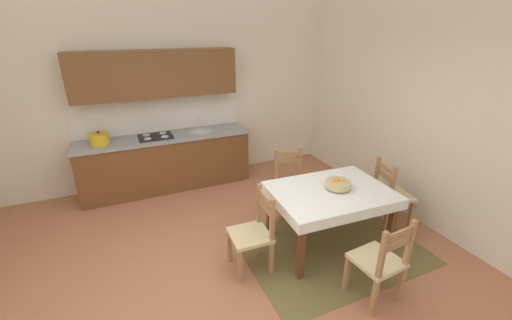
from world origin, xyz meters
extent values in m
cube|color=#AD6B4C|center=(0.00, 0.00, -0.05)|extent=(6.17, 6.16, 0.10)
cube|color=silver|center=(0.00, 2.84, 2.04)|extent=(6.17, 0.12, 4.07)
cube|color=silver|center=(2.85, 0.00, 2.04)|extent=(0.12, 6.16, 4.07)
cube|color=brown|center=(1.30, 0.00, 0.00)|extent=(2.10, 1.60, 0.01)
cube|color=brown|center=(-0.21, 2.47, 0.43)|extent=(2.66, 0.60, 0.86)
cube|color=gray|center=(-0.21, 2.46, 0.88)|extent=(2.69, 0.63, 0.04)
cube|color=silver|center=(-0.21, 2.76, 1.18)|extent=(2.66, 0.01, 0.55)
cube|color=brown|center=(-0.21, 2.60, 1.85)|extent=(2.45, 0.34, 0.70)
cube|color=black|center=(-0.21, 2.20, 0.04)|extent=(2.62, 0.02, 0.09)
cylinder|color=silver|center=(0.38, 2.47, 0.90)|extent=(0.34, 0.34, 0.02)
cylinder|color=silver|center=(0.38, 2.61, 1.01)|extent=(0.02, 0.02, 0.22)
cube|color=black|center=(-0.35, 2.47, 0.91)|extent=(0.52, 0.42, 0.01)
cylinder|color=silver|center=(-0.48, 2.37, 0.92)|extent=(0.11, 0.11, 0.01)
cylinder|color=silver|center=(-0.22, 2.37, 0.92)|extent=(0.11, 0.11, 0.01)
cylinder|color=silver|center=(-0.48, 2.57, 0.92)|extent=(0.11, 0.11, 0.01)
cylinder|color=silver|center=(-0.22, 2.57, 0.92)|extent=(0.11, 0.11, 0.01)
cylinder|color=gold|center=(-1.14, 2.45, 0.98)|extent=(0.28, 0.28, 0.15)
cylinder|color=gold|center=(-1.14, 2.45, 1.06)|extent=(0.29, 0.29, 0.02)
sphere|color=black|center=(-1.14, 2.45, 1.08)|extent=(0.04, 0.04, 0.04)
cube|color=brown|center=(1.30, 0.10, 0.74)|extent=(1.35, 1.00, 0.02)
cube|color=brown|center=(0.69, -0.28, 0.36)|extent=(0.07, 0.07, 0.73)
cube|color=brown|center=(1.88, -0.34, 0.36)|extent=(0.07, 0.07, 0.73)
cube|color=brown|center=(0.73, 0.53, 0.36)|extent=(0.07, 0.07, 0.73)
cube|color=brown|center=(1.92, 0.48, 0.36)|extent=(0.07, 0.07, 0.73)
cube|color=white|center=(1.30, 0.10, 0.75)|extent=(1.41, 1.06, 0.00)
cube|color=white|center=(1.28, -0.40, 0.69)|extent=(1.37, 0.07, 0.12)
cube|color=white|center=(1.33, 0.59, 0.69)|extent=(1.37, 0.07, 0.12)
cube|color=white|center=(0.62, 0.13, 0.69)|extent=(0.05, 1.00, 0.12)
cube|color=white|center=(1.99, 0.06, 0.69)|extent=(0.05, 1.00, 0.12)
cube|color=#D1BC89|center=(0.27, 0.08, 0.43)|extent=(0.44, 0.44, 0.04)
cube|color=#A3754C|center=(0.08, -0.09, 0.21)|extent=(0.05, 0.05, 0.41)
cube|color=#A3754C|center=(0.09, 0.27, 0.21)|extent=(0.05, 0.05, 0.41)
cube|color=#A3754C|center=(0.44, -0.10, 0.46)|extent=(0.05, 0.05, 0.93)
cube|color=#A3754C|center=(0.45, 0.26, 0.46)|extent=(0.05, 0.05, 0.93)
cube|color=#A3754C|center=(0.45, 0.08, 0.84)|extent=(0.04, 0.32, 0.07)
cube|color=#A3754C|center=(0.45, 0.08, 0.74)|extent=(0.04, 0.32, 0.07)
cube|color=#D1BC89|center=(1.23, -0.78, 0.43)|extent=(0.45, 0.45, 0.04)
cube|color=#A3754C|center=(1.03, -0.62, 0.21)|extent=(0.05, 0.05, 0.41)
cube|color=#A3754C|center=(1.39, -0.59, 0.21)|extent=(0.05, 0.05, 0.41)
cube|color=#A3754C|center=(1.06, -0.98, 0.46)|extent=(0.05, 0.05, 0.93)
cube|color=#A3754C|center=(1.42, -0.95, 0.46)|extent=(0.05, 0.05, 0.93)
cube|color=#A3754C|center=(1.24, -0.96, 0.84)|extent=(0.32, 0.05, 0.07)
cube|color=#A3754C|center=(1.24, -0.96, 0.74)|extent=(0.32, 0.05, 0.07)
cube|color=#D1BC89|center=(1.26, 0.92, 0.43)|extent=(0.49, 0.49, 0.04)
cube|color=#A3754C|center=(1.40, 0.71, 0.21)|extent=(0.05, 0.05, 0.41)
cube|color=#A3754C|center=(1.04, 0.78, 0.21)|extent=(0.05, 0.05, 0.41)
cube|color=#A3754C|center=(1.47, 1.06, 0.46)|extent=(0.05, 0.05, 0.93)
cube|color=#A3754C|center=(1.11, 1.13, 0.46)|extent=(0.05, 0.05, 0.93)
cube|color=#A3754C|center=(1.29, 1.10, 0.84)|extent=(0.32, 0.09, 0.07)
cube|color=#A3754C|center=(1.29, 1.10, 0.74)|extent=(0.32, 0.09, 0.07)
cube|color=#D1BC89|center=(2.37, 0.13, 0.43)|extent=(0.50, 0.50, 0.04)
cube|color=#A3754C|center=(2.59, 0.27, 0.21)|extent=(0.05, 0.05, 0.41)
cube|color=#A3754C|center=(2.51, -0.09, 0.21)|extent=(0.05, 0.05, 0.41)
cube|color=#A3754C|center=(2.23, 0.34, 0.46)|extent=(0.05, 0.05, 0.93)
cube|color=#A3754C|center=(2.16, -0.01, 0.46)|extent=(0.05, 0.05, 0.93)
cube|color=#A3754C|center=(2.20, 0.17, 0.84)|extent=(0.09, 0.32, 0.07)
cube|color=#A3754C|center=(2.20, 0.17, 0.74)|extent=(0.09, 0.32, 0.07)
cylinder|color=tan|center=(1.39, 0.09, 0.77)|extent=(0.17, 0.17, 0.02)
cylinder|color=tan|center=(1.39, 0.09, 0.81)|extent=(0.30, 0.30, 0.07)
sphere|color=orange|center=(1.34, 0.10, 0.82)|extent=(0.09, 0.09, 0.09)
sphere|color=orange|center=(1.45, 0.07, 0.82)|extent=(0.08, 0.08, 0.08)
sphere|color=orange|center=(1.39, 0.12, 0.83)|extent=(0.10, 0.10, 0.10)
camera|label=1|loc=(-0.84, -2.60, 2.52)|focal=22.61mm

